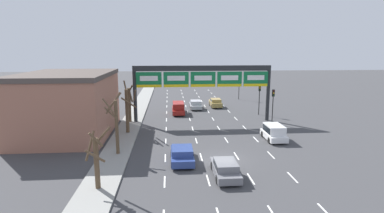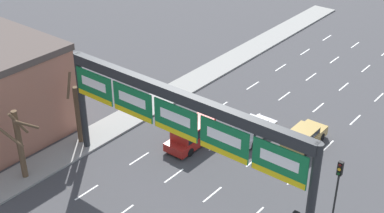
{
  "view_description": "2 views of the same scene",
  "coord_description": "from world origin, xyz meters",
  "px_view_note": "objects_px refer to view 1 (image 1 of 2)",
  "views": [
    {
      "loc": [
        -4.51,
        -25.08,
        9.82
      ],
      "look_at": [
        -1.7,
        11.3,
        2.77
      ],
      "focal_mm": 28.0,
      "sensor_mm": 36.0,
      "label": 1
    },
    {
      "loc": [
        17.96,
        -6.51,
        22.02
      ],
      "look_at": [
        -2.04,
        18.48,
        4.25
      ],
      "focal_mm": 50.0,
      "sensor_mm": 36.0,
      "label": 2
    }
  ],
  "objects_px": {
    "tree_bare_third": "(96,158)",
    "car_grey": "(225,168)",
    "tree_bare_furthest": "(128,108)",
    "traffic_light_far_end": "(239,82)",
    "sign_gantry": "(203,77)",
    "traffic_light_mid_block": "(273,99)",
    "car_gold": "(216,102)",
    "car_silver": "(196,104)",
    "traffic_light_near_gantry": "(260,93)",
    "tree_bare_second": "(129,102)",
    "tree_bare_closest": "(116,122)",
    "suv_white": "(274,132)",
    "car_blue": "(182,154)",
    "suv_red": "(178,107)"
  },
  "relations": [
    {
      "from": "car_blue",
      "to": "tree_bare_second",
      "type": "height_order",
      "value": "tree_bare_second"
    },
    {
      "from": "tree_bare_closest",
      "to": "tree_bare_second",
      "type": "height_order",
      "value": "tree_bare_closest"
    },
    {
      "from": "car_gold",
      "to": "car_blue",
      "type": "xyz_separation_m",
      "value": [
        -6.87,
        -25.14,
        -0.02
      ]
    },
    {
      "from": "tree_bare_third",
      "to": "car_grey",
      "type": "bearing_deg",
      "value": 9.47
    },
    {
      "from": "tree_bare_closest",
      "to": "tree_bare_second",
      "type": "distance_m",
      "value": 12.72
    },
    {
      "from": "traffic_light_near_gantry",
      "to": "car_grey",
      "type": "bearing_deg",
      "value": -113.01
    },
    {
      "from": "sign_gantry",
      "to": "tree_bare_second",
      "type": "relative_size",
      "value": 3.35
    },
    {
      "from": "car_gold",
      "to": "tree_bare_third",
      "type": "relative_size",
      "value": 0.95
    },
    {
      "from": "car_gold",
      "to": "tree_bare_closest",
      "type": "distance_m",
      "value": 26.39
    },
    {
      "from": "car_grey",
      "to": "tree_bare_second",
      "type": "bearing_deg",
      "value": 117.87
    },
    {
      "from": "traffic_light_mid_block",
      "to": "suv_white",
      "type": "bearing_deg",
      "value": -107.81
    },
    {
      "from": "car_blue",
      "to": "suv_red",
      "type": "height_order",
      "value": "suv_red"
    },
    {
      "from": "car_silver",
      "to": "traffic_light_mid_block",
      "type": "height_order",
      "value": "traffic_light_mid_block"
    },
    {
      "from": "sign_gantry",
      "to": "tree_bare_second",
      "type": "distance_m",
      "value": 10.41
    },
    {
      "from": "traffic_light_far_end",
      "to": "traffic_light_near_gantry",
      "type": "bearing_deg",
      "value": -90.73
    },
    {
      "from": "suv_white",
      "to": "tree_bare_closest",
      "type": "bearing_deg",
      "value": -167.98
    },
    {
      "from": "car_grey",
      "to": "tree_bare_furthest",
      "type": "height_order",
      "value": "tree_bare_furthest"
    },
    {
      "from": "sign_gantry",
      "to": "tree_bare_third",
      "type": "relative_size",
      "value": 4.18
    },
    {
      "from": "tree_bare_second",
      "to": "tree_bare_furthest",
      "type": "distance_m",
      "value": 5.45
    },
    {
      "from": "tree_bare_third",
      "to": "tree_bare_second",
      "type": "bearing_deg",
      "value": 90.78
    },
    {
      "from": "sign_gantry",
      "to": "suv_red",
      "type": "height_order",
      "value": "sign_gantry"
    },
    {
      "from": "tree_bare_third",
      "to": "tree_bare_furthest",
      "type": "distance_m",
      "value": 14.41
    },
    {
      "from": "car_silver",
      "to": "suv_red",
      "type": "bearing_deg",
      "value": -130.65
    },
    {
      "from": "car_blue",
      "to": "tree_bare_closest",
      "type": "relative_size",
      "value": 0.77
    },
    {
      "from": "car_blue",
      "to": "tree_bare_third",
      "type": "xyz_separation_m",
      "value": [
        -6.15,
        -4.86,
        1.63
      ]
    },
    {
      "from": "car_gold",
      "to": "suv_red",
      "type": "relative_size",
      "value": 0.86
    },
    {
      "from": "sign_gantry",
      "to": "traffic_light_mid_block",
      "type": "distance_m",
      "value": 9.73
    },
    {
      "from": "traffic_light_mid_block",
      "to": "car_grey",
      "type": "bearing_deg",
      "value": -120.04
    },
    {
      "from": "car_blue",
      "to": "traffic_light_near_gantry",
      "type": "relative_size",
      "value": 0.96
    },
    {
      "from": "car_grey",
      "to": "traffic_light_far_end",
      "type": "distance_m",
      "value": 36.91
    },
    {
      "from": "traffic_light_mid_block",
      "to": "tree_bare_second",
      "type": "xyz_separation_m",
      "value": [
        -19.0,
        2.07,
        -0.46
      ]
    },
    {
      "from": "car_grey",
      "to": "car_gold",
      "type": "xyz_separation_m",
      "value": [
        3.64,
        28.44,
        0.06
      ]
    },
    {
      "from": "tree_bare_second",
      "to": "tree_bare_furthest",
      "type": "bearing_deg",
      "value": -83.98
    },
    {
      "from": "sign_gantry",
      "to": "tree_bare_closest",
      "type": "bearing_deg",
      "value": -127.25
    },
    {
      "from": "traffic_light_far_end",
      "to": "car_silver",
      "type": "bearing_deg",
      "value": -136.93
    },
    {
      "from": "car_silver",
      "to": "traffic_light_near_gantry",
      "type": "distance_m",
      "value": 10.8
    },
    {
      "from": "tree_bare_closest",
      "to": "tree_bare_third",
      "type": "xyz_separation_m",
      "value": [
        -0.13,
        -7.11,
        -0.82
      ]
    },
    {
      "from": "tree_bare_closest",
      "to": "sign_gantry",
      "type": "bearing_deg",
      "value": 52.75
    },
    {
      "from": "car_grey",
      "to": "tree_bare_second",
      "type": "xyz_separation_m",
      "value": [
        -9.65,
        18.25,
        2.11
      ]
    },
    {
      "from": "car_grey",
      "to": "tree_bare_second",
      "type": "relative_size",
      "value": 0.8
    },
    {
      "from": "car_gold",
      "to": "tree_bare_furthest",
      "type": "xyz_separation_m",
      "value": [
        -12.72,
        -15.61,
        2.27
      ]
    },
    {
      "from": "suv_red",
      "to": "tree_bare_third",
      "type": "xyz_separation_m",
      "value": [
        -6.47,
        -24.97,
        1.4
      ]
    },
    {
      "from": "sign_gantry",
      "to": "car_silver",
      "type": "relative_size",
      "value": 4.44
    },
    {
      "from": "tree_bare_furthest",
      "to": "traffic_light_far_end",
      "type": "bearing_deg",
      "value": 50.95
    },
    {
      "from": "tree_bare_second",
      "to": "tree_bare_third",
      "type": "height_order",
      "value": "tree_bare_second"
    },
    {
      "from": "car_gold",
      "to": "traffic_light_far_end",
      "type": "relative_size",
      "value": 0.86
    },
    {
      "from": "car_gold",
      "to": "tree_bare_furthest",
      "type": "distance_m",
      "value": 20.26
    },
    {
      "from": "traffic_light_near_gantry",
      "to": "traffic_light_mid_block",
      "type": "height_order",
      "value": "traffic_light_mid_block"
    },
    {
      "from": "tree_bare_furthest",
      "to": "car_grey",
      "type": "bearing_deg",
      "value": -54.73
    },
    {
      "from": "traffic_light_far_end",
      "to": "tree_bare_second",
      "type": "xyz_separation_m",
      "value": [
        -19.03,
        -17.34,
        -0.68
      ]
    }
  ]
}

